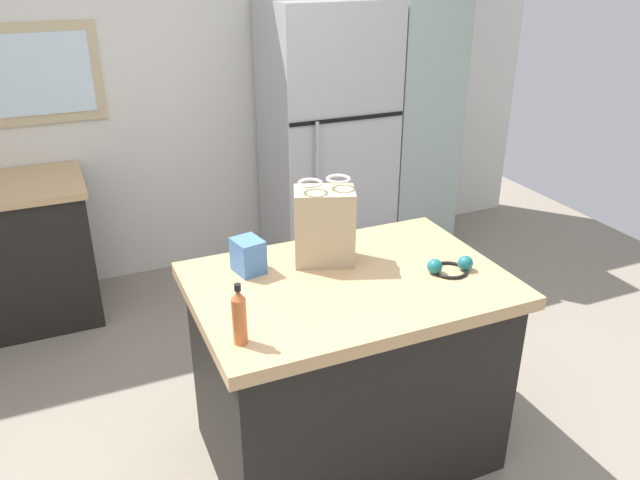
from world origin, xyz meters
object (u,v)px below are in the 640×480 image
Objects in this scene: ear_defenders at (450,267)px; refrigerator at (327,140)px; tall_cabinet at (411,115)px; bottle at (239,317)px; shopping_bag at (324,226)px; small_box at (248,256)px; kitchen_island at (347,368)px.

refrigerator is at bearing 81.02° from ear_defenders.
tall_cabinet is 2.19m from ear_defenders.
bottle is at bearing -170.84° from ear_defenders.
shopping_bag reaches higher than small_box.
bottle is (-1.93, -2.11, -0.03)m from tall_cabinet.
kitchen_island is 2.03m from refrigerator.
kitchen_island is 8.74× the size of small_box.
kitchen_island is 0.62× the size of tall_cabinet.
tall_cabinet is 5.54× the size of shopping_bag.
shopping_bag reaches higher than bottle.
bottle is 1.15× the size of ear_defenders.
bottle reaches higher than small_box.
tall_cabinet reaches higher than kitchen_island.
refrigerator reaches higher than bottle.
ear_defenders is (0.44, -0.30, -0.14)m from shopping_bag.
shopping_bag is 1.88× the size of ear_defenders.
refrigerator is 2.46m from bottle.
tall_cabinet is (0.67, 0.00, 0.11)m from refrigerator.
shopping_bag reaches higher than kitchen_island.
refrigerator is at bearing 58.99° from bottle.
small_box is at bearing 69.28° from bottle.
bottle is at bearing -110.72° from small_box.
tall_cabinet is 14.14× the size of small_box.
tall_cabinet is at bearing 42.69° from small_box.
shopping_bag is at bearing -130.71° from tall_cabinet.
ear_defenders is (0.42, -0.11, 0.47)m from kitchen_island.
small_box is at bearing 147.01° from kitchen_island.
refrigerator is 0.89× the size of tall_cabinet.
tall_cabinet is at bearing 0.02° from refrigerator.
bottle is (-0.54, -0.26, 0.55)m from kitchen_island.
tall_cabinet is at bearing 47.42° from bottle.
ear_defenders is at bearing -98.98° from refrigerator.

